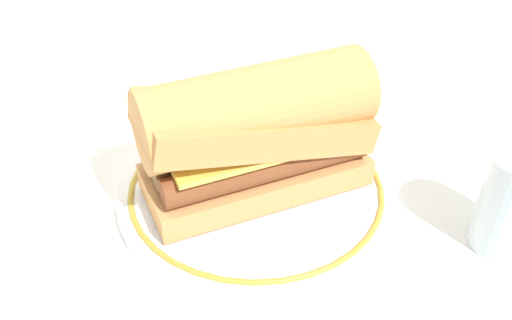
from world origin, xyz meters
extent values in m
plane|color=white|center=(0.00, 0.00, 0.00)|extent=(1.50, 1.50, 0.00)
cylinder|color=white|center=(-0.01, 0.02, 0.01)|extent=(0.27, 0.27, 0.01)
torus|color=#B29333|center=(-0.01, 0.02, 0.01)|extent=(0.25, 0.25, 0.01)
cube|color=tan|center=(-0.01, 0.02, 0.03)|extent=(0.21, 0.09, 0.03)
cylinder|color=brown|center=(-0.01, 0.00, 0.05)|extent=(0.19, 0.03, 0.03)
cylinder|color=brown|center=(-0.01, 0.02, 0.05)|extent=(0.19, 0.03, 0.03)
cylinder|color=brown|center=(-0.01, 0.05, 0.05)|extent=(0.19, 0.03, 0.03)
cube|color=#EFC64C|center=(-0.01, 0.02, 0.07)|extent=(0.17, 0.09, 0.01)
cube|color=#C8884B|center=(-0.01, 0.02, 0.09)|extent=(0.21, 0.09, 0.07)
cylinder|color=tan|center=(-0.01, 0.02, 0.10)|extent=(0.21, 0.08, 0.07)
cylinder|color=gold|center=(0.17, -0.11, 0.02)|extent=(0.05, 0.05, 0.04)
camera|label=1|loc=(-0.17, -0.39, 0.39)|focal=42.13mm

